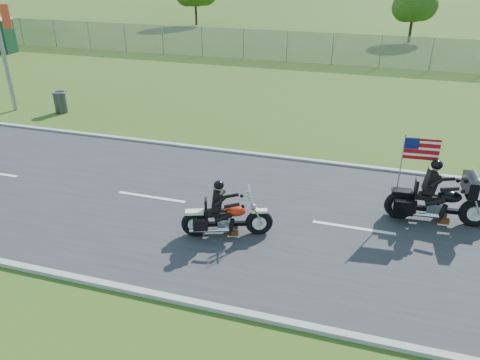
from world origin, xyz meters
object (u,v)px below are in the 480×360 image
(motorcycle_lead, at_px, (226,219))
(trash_can, at_px, (60,103))
(porta_toilet_a, at_px, (4,37))
(motorcycle_follow, at_px, (438,202))

(motorcycle_lead, bearing_deg, trash_can, 124.69)
(porta_toilet_a, xyz_separation_m, motorcycle_follow, (28.10, -16.00, -0.51))
(trash_can, bearing_deg, motorcycle_follow, -18.59)
(porta_toilet_a, bearing_deg, motorcycle_follow, -29.66)
(motorcycle_follow, relative_size, trash_can, 2.97)
(porta_toilet_a, height_order, trash_can, porta_toilet_a)
(motorcycle_lead, bearing_deg, motorcycle_follow, 3.90)
(motorcycle_lead, distance_m, trash_can, 12.96)
(motorcycle_follow, bearing_deg, motorcycle_lead, -160.92)
(porta_toilet_a, distance_m, motorcycle_follow, 32.34)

